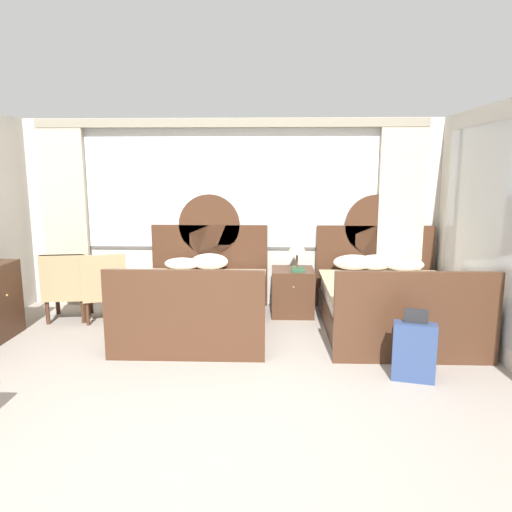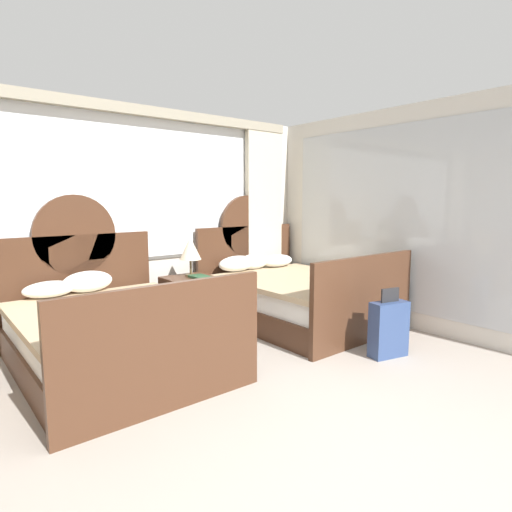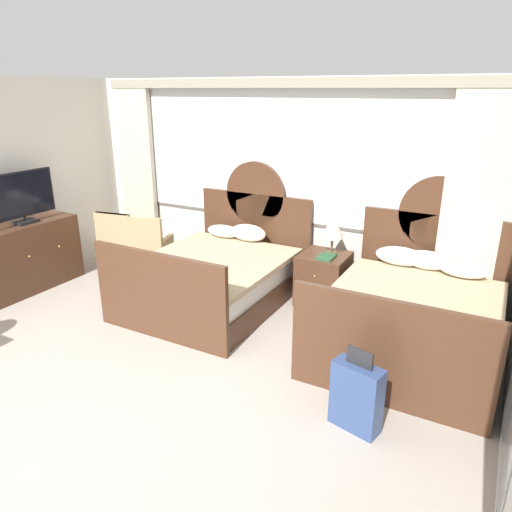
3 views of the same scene
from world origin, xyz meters
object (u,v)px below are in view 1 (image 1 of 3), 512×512
object	(u,v)px
table_lamp_on_nightstand	(297,244)
bed_near_mirror	(389,302)
nightstand_between_beds	(292,292)
armchair_by_window_left	(105,286)
book_on_nightstand	(298,270)
suitcase_on_floor	(414,351)
armchair_by_window_centre	(67,286)
bed_near_window	(200,301)
armchair_by_window_right	(67,286)

from	to	relation	value
table_lamp_on_nightstand	bed_near_mirror	bearing A→B (deg)	-30.22
nightstand_between_beds	armchair_by_window_left	distance (m)	2.52
bed_near_mirror	book_on_nightstand	bearing A→B (deg)	157.51
suitcase_on_floor	armchair_by_window_centre	bearing A→B (deg)	157.16
nightstand_between_beds	armchair_by_window_left	world-z (taller)	armchair_by_window_left
nightstand_between_beds	book_on_nightstand	bearing A→B (deg)	-59.46
bed_near_window	book_on_nightstand	distance (m)	1.39
book_on_nightstand	armchair_by_window_left	distance (m)	2.58
table_lamp_on_nightstand	book_on_nightstand	size ratio (longest dim) A/B	1.88
suitcase_on_floor	table_lamp_on_nightstand	bearing A→B (deg)	114.98
bed_near_window	book_on_nightstand	size ratio (longest dim) A/B	8.34
suitcase_on_floor	armchair_by_window_right	bearing A→B (deg)	157.14
table_lamp_on_nightstand	armchair_by_window_centre	distance (m)	3.13
nightstand_between_beds	suitcase_on_floor	size ratio (longest dim) A/B	0.90
armchair_by_window_right	suitcase_on_floor	size ratio (longest dim) A/B	1.29
armchair_by_window_centre	table_lamp_on_nightstand	bearing A→B (deg)	8.45
bed_near_mirror	suitcase_on_floor	size ratio (longest dim) A/B	3.07
table_lamp_on_nightstand	armchair_by_window_left	distance (m)	2.64
table_lamp_on_nightstand	armchair_by_window_centre	size ratio (longest dim) A/B	0.54
bed_near_window	armchair_by_window_right	size ratio (longest dim) A/B	2.38
book_on_nightstand	armchair_by_window_right	xyz separation A→B (m)	(-3.06, -0.26, -0.18)
nightstand_between_beds	armchair_by_window_centre	xyz separation A→B (m)	(-3.00, -0.37, 0.15)
bed_near_window	armchair_by_window_left	bearing A→B (deg)	170.26
nightstand_between_beds	armchair_by_window_right	bearing A→B (deg)	-172.88
book_on_nightstand	armchair_by_window_centre	xyz separation A→B (m)	(-3.06, -0.26, -0.18)
book_on_nightstand	bed_near_window	bearing A→B (deg)	-159.26
bed_near_window	nightstand_between_beds	distance (m)	1.33
bed_near_window	suitcase_on_floor	distance (m)	2.71
nightstand_between_beds	table_lamp_on_nightstand	world-z (taller)	table_lamp_on_nightstand
armchair_by_window_centre	armchair_by_window_left	bearing A→B (deg)	0.46
bed_near_window	bed_near_mirror	distance (m)	2.39
bed_near_mirror	book_on_nightstand	distance (m)	1.25
bed_near_window	table_lamp_on_nightstand	world-z (taller)	bed_near_window
bed_near_window	armchair_by_window_right	xyz separation A→B (m)	(-1.80, 0.22, 0.13)
book_on_nightstand	armchair_by_window_right	size ratio (longest dim) A/B	0.29
bed_near_window	table_lamp_on_nightstand	size ratio (longest dim) A/B	4.42
armchair_by_window_right	table_lamp_on_nightstand	bearing A→B (deg)	8.45
armchair_by_window_right	suitcase_on_floor	xyz separation A→B (m)	(4.06, -1.71, -0.19)
bed_near_mirror	bed_near_window	bearing A→B (deg)	-179.69
table_lamp_on_nightstand	armchair_by_window_right	bearing A→B (deg)	-171.55
armchair_by_window_left	nightstand_between_beds	bearing A→B (deg)	8.46
bed_near_mirror	book_on_nightstand	size ratio (longest dim) A/B	8.34
nightstand_between_beds	armchair_by_window_right	xyz separation A→B (m)	(-2.99, -0.37, 0.15)
table_lamp_on_nightstand	armchair_by_window_left	world-z (taller)	table_lamp_on_nightstand
table_lamp_on_nightstand	suitcase_on_floor	distance (m)	2.49
bed_near_mirror	armchair_by_window_left	size ratio (longest dim) A/B	2.38
bed_near_window	armchair_by_window_left	size ratio (longest dim) A/B	2.38
table_lamp_on_nightstand	armchair_by_window_right	size ratio (longest dim) A/B	0.54
nightstand_between_beds	table_lamp_on_nightstand	xyz separation A→B (m)	(0.06, 0.08, 0.66)
bed_near_window	nightstand_between_beds	world-z (taller)	bed_near_window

